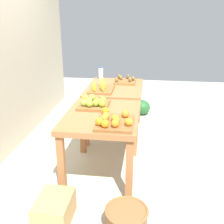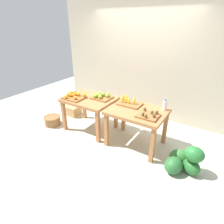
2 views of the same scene
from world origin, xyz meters
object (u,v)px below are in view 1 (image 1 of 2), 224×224
object	(u,v)px
cardboard_produce_box	(54,210)
wicker_basket	(126,219)
apple_bin	(93,103)
watermelon_pile	(134,102)
display_table_left	(102,123)
water_bottle	(101,73)
display_table_right	(115,94)
kiwi_bin	(125,81)
banana_crate	(102,88)
orange_bin	(114,121)

from	to	relation	value
cardboard_produce_box	wicker_basket	bearing A→B (deg)	-91.44
apple_bin	watermelon_pile	bearing A→B (deg)	-11.67
display_table_left	apple_bin	size ratio (longest dim) A/B	2.60
apple_bin	water_bottle	bearing A→B (deg)	5.98
display_table_left	display_table_right	distance (m)	1.12
wicker_basket	display_table_left	bearing A→B (deg)	22.04
apple_bin	kiwi_bin	distance (m)	1.19
display_table_left	cardboard_produce_box	bearing A→B (deg)	160.52
apple_bin	cardboard_produce_box	bearing A→B (deg)	171.41
kiwi_bin	display_table_left	bearing A→B (deg)	174.78
water_bottle	banana_crate	bearing A→B (deg)	-169.54
display_table_right	orange_bin	xyz separation A→B (m)	(-1.40, -0.16, 0.15)
apple_bin	kiwi_bin	xyz separation A→B (m)	(1.16, -0.26, -0.02)
water_bottle	apple_bin	bearing A→B (deg)	-174.02
wicker_basket	cardboard_produce_box	xyz separation A→B (m)	(0.02, 0.65, 0.01)
kiwi_bin	wicker_basket	distance (m)	2.35
display_table_left	display_table_right	xyz separation A→B (m)	(1.12, 0.00, 0.00)
display_table_right	wicker_basket	world-z (taller)	display_table_right
display_table_right	kiwi_bin	size ratio (longest dim) A/B	2.89
apple_bin	display_table_left	bearing A→B (deg)	-147.98
display_table_right	watermelon_pile	size ratio (longest dim) A/B	1.60
orange_bin	kiwi_bin	bearing A→B (deg)	1.23
display_table_right	apple_bin	xyz separation A→B (m)	(-0.90, 0.14, 0.15)
display_table_right	water_bottle	world-z (taller)	water_bottle
display_table_left	watermelon_pile	size ratio (longest dim) A/B	1.60
water_bottle	cardboard_produce_box	xyz separation A→B (m)	(-2.38, 0.02, -0.71)
display_table_right	watermelon_pile	distance (m)	1.10
orange_bin	wicker_basket	bearing A→B (deg)	-162.11
wicker_basket	apple_bin	bearing A→B (deg)	24.22
water_bottle	orange_bin	bearing A→B (deg)	-166.45
kiwi_bin	cardboard_produce_box	bearing A→B (deg)	169.18
apple_bin	water_bottle	distance (m)	1.32
display_table_left	orange_bin	distance (m)	0.36
apple_bin	kiwi_bin	world-z (taller)	apple_bin
display_table_right	water_bottle	bearing A→B (deg)	33.62
display_table_right	wicker_basket	bearing A→B (deg)	-170.00
apple_bin	wicker_basket	world-z (taller)	apple_bin
display_table_right	banana_crate	size ratio (longest dim) A/B	2.36
orange_bin	water_bottle	distance (m)	1.87
display_table_right	banana_crate	bearing A→B (deg)	148.25
kiwi_bin	watermelon_pile	xyz separation A→B (m)	(0.71, -0.12, -0.58)
orange_bin	wicker_basket	xyz separation A→B (m)	(-0.58, -0.19, -0.67)
display_table_right	watermelon_pile	bearing A→B (deg)	-14.32
watermelon_pile	wicker_basket	world-z (taller)	watermelon_pile
apple_bin	cardboard_produce_box	size ratio (longest dim) A/B	1.00
cardboard_produce_box	kiwi_bin	bearing A→B (deg)	-10.82
display_table_right	orange_bin	distance (m)	1.42
display_table_right	kiwi_bin	distance (m)	0.32
banana_crate	watermelon_pile	distance (m)	1.41
apple_bin	banana_crate	xyz separation A→B (m)	(0.65, 0.02, -0.01)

